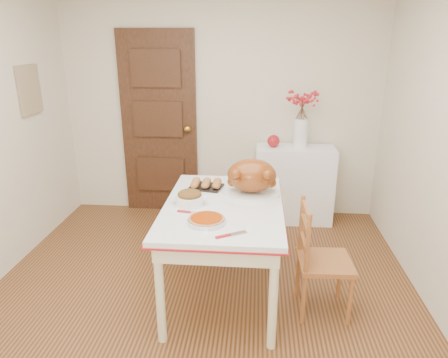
# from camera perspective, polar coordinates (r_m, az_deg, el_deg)

# --- Properties ---
(floor) EXTENTS (3.50, 4.00, 0.00)m
(floor) POSITION_cam_1_polar(r_m,az_deg,el_deg) (3.20, -3.84, -18.57)
(floor) COLOR #442611
(floor) RESTS_ON ground
(wall_back) EXTENTS (3.50, 0.00, 2.50)m
(wall_back) POSITION_cam_1_polar(r_m,az_deg,el_deg) (4.57, -0.45, 10.28)
(wall_back) COLOR beige
(wall_back) RESTS_ON ground
(door_back) EXTENTS (0.85, 0.06, 2.06)m
(door_back) POSITION_cam_1_polar(r_m,az_deg,el_deg) (4.70, -9.08, 7.56)
(door_back) COLOR black
(door_back) RESTS_ON ground
(photo_board) EXTENTS (0.03, 0.35, 0.45)m
(photo_board) POSITION_cam_1_polar(r_m,az_deg,el_deg) (4.30, -25.66, 11.23)
(photo_board) COLOR tan
(photo_board) RESTS_ON ground
(sideboard) EXTENTS (0.85, 0.38, 0.85)m
(sideboard) POSITION_cam_1_polar(r_m,az_deg,el_deg) (4.57, 9.77, -0.75)
(sideboard) COLOR white
(sideboard) RESTS_ON floor
(kitchen_table) EXTENTS (0.90, 1.31, 0.79)m
(kitchen_table) POSITION_cam_1_polar(r_m,az_deg,el_deg) (3.22, -0.08, -9.98)
(kitchen_table) COLOR white
(kitchen_table) RESTS_ON floor
(chair_oak) EXTENTS (0.40, 0.40, 0.86)m
(chair_oak) POSITION_cam_1_polar(r_m,az_deg,el_deg) (3.11, 14.01, -10.91)
(chair_oak) COLOR #9F5B25
(chair_oak) RESTS_ON floor
(berry_vase) EXTENTS (0.33, 0.33, 0.65)m
(berry_vase) POSITION_cam_1_polar(r_m,az_deg,el_deg) (4.38, 10.84, 8.45)
(berry_vase) COLOR white
(berry_vase) RESTS_ON sideboard
(apple) EXTENTS (0.13, 0.13, 0.13)m
(apple) POSITION_cam_1_polar(r_m,az_deg,el_deg) (4.41, 6.96, 5.32)
(apple) COLOR #A3151A
(apple) RESTS_ON sideboard
(turkey_platter) EXTENTS (0.51, 0.45, 0.28)m
(turkey_platter) POSITION_cam_1_polar(r_m,az_deg,el_deg) (3.18, 3.92, 0.22)
(turkey_platter) COLOR #923C13
(turkey_platter) RESTS_ON kitchen_table
(pumpkin_pie) EXTENTS (0.31, 0.31, 0.05)m
(pumpkin_pie) POSITION_cam_1_polar(r_m,az_deg,el_deg) (2.73, -2.48, -5.67)
(pumpkin_pie) COLOR #922B00
(pumpkin_pie) RESTS_ON kitchen_table
(stuffing_dish) EXTENTS (0.27, 0.22, 0.10)m
(stuffing_dish) POSITION_cam_1_polar(r_m,az_deg,el_deg) (3.03, -4.84, -2.60)
(stuffing_dish) COLOR brown
(stuffing_dish) RESTS_ON kitchen_table
(rolls_tray) EXTENTS (0.29, 0.25, 0.07)m
(rolls_tray) POSITION_cam_1_polar(r_m,az_deg,el_deg) (3.36, -2.51, -0.69)
(rolls_tray) COLOR #B3743C
(rolls_tray) RESTS_ON kitchen_table
(pie_server) EXTENTS (0.22, 0.16, 0.01)m
(pie_server) POSITION_cam_1_polar(r_m,az_deg,el_deg) (2.58, 1.00, -7.79)
(pie_server) COLOR silver
(pie_server) RESTS_ON kitchen_table
(carving_knife) EXTENTS (0.28, 0.11, 0.01)m
(carving_knife) POSITION_cam_1_polar(r_m,az_deg,el_deg) (2.89, -4.00, -4.74)
(carving_knife) COLOR silver
(carving_knife) RESTS_ON kitchen_table
(drinking_glass) EXTENTS (0.07, 0.07, 0.10)m
(drinking_glass) POSITION_cam_1_polar(r_m,az_deg,el_deg) (3.53, 2.15, 0.65)
(drinking_glass) COLOR white
(drinking_glass) RESTS_ON kitchen_table
(shaker_pair) EXTENTS (0.09, 0.06, 0.08)m
(shaker_pair) POSITION_cam_1_polar(r_m,az_deg,el_deg) (3.52, 5.85, 0.33)
(shaker_pair) COLOR white
(shaker_pair) RESTS_ON kitchen_table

